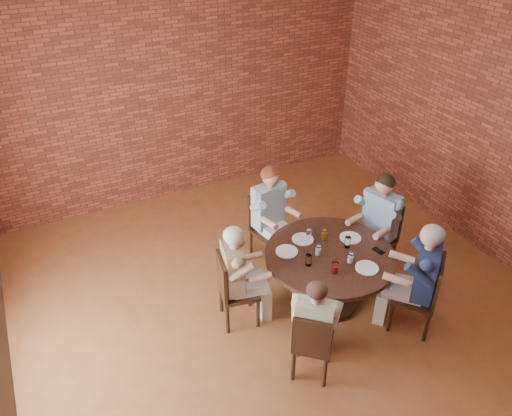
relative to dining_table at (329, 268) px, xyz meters
name	(u,v)px	position (x,y,z in m)	size (l,w,h in m)	color
floor	(282,327)	(-0.70, -0.14, -0.53)	(7.00, 7.00, 0.00)	#94562D
ceiling	(293,25)	(-0.70, -0.14, 2.87)	(7.00, 7.00, 0.00)	silver
wall_back	(171,94)	(-0.70, 3.36, 1.17)	(7.00, 7.00, 0.00)	brown
dining_table	(329,268)	(0.00, 0.00, 0.00)	(1.52, 1.52, 0.75)	black
chair_a	(379,232)	(1.00, 0.32, 0.00)	(0.57, 0.57, 0.97)	black
diner_a	(377,224)	(0.91, 0.29, 0.17)	(0.57, 0.70, 1.40)	teal
chair_b	(267,223)	(-0.20, 1.18, -0.01)	(0.52, 0.52, 0.96)	black
diner_b	(271,215)	(-0.19, 1.09, 0.16)	(0.55, 0.68, 1.38)	#8DA2B4
chair_c	(232,288)	(-1.16, 0.24, -0.02)	(0.49, 0.49, 0.93)	black
diner_c	(238,276)	(-1.08, 0.22, 0.13)	(0.52, 0.64, 1.32)	brown
chair_d	(312,343)	(-0.78, -0.86, -0.04)	(0.54, 0.54, 0.89)	black
diner_d	(314,328)	(-0.73, -0.81, 0.09)	(0.48, 0.59, 1.25)	beige
chair_e	(424,292)	(0.72, -0.83, 0.00)	(0.65, 0.65, 0.98)	black
diner_e	(418,278)	(0.66, -0.76, 0.17)	(0.57, 0.70, 1.40)	navy
plate_a	(350,238)	(0.38, 0.14, 0.23)	(0.26, 0.26, 0.01)	white
plate_b	(303,239)	(-0.15, 0.37, 0.23)	(0.26, 0.26, 0.01)	white
plate_c	(287,251)	(-0.44, 0.26, 0.23)	(0.26, 0.26, 0.01)	white
plate_d	(367,268)	(0.21, -0.41, 0.23)	(0.26, 0.26, 0.01)	white
glass_a	(348,242)	(0.25, 0.02, 0.29)	(0.07, 0.07, 0.14)	white
glass_b	(324,234)	(0.09, 0.27, 0.29)	(0.07, 0.07, 0.14)	white
glass_c	(309,235)	(-0.08, 0.35, 0.29)	(0.07, 0.07, 0.14)	white
glass_d	(318,250)	(-0.14, 0.04, 0.29)	(0.07, 0.07, 0.14)	white
glass_e	(309,260)	(-0.34, -0.06, 0.29)	(0.07, 0.07, 0.14)	white
glass_f	(335,267)	(-0.15, -0.30, 0.29)	(0.07, 0.07, 0.14)	white
glass_g	(351,257)	(0.11, -0.24, 0.29)	(0.07, 0.07, 0.14)	white
smartphone	(378,251)	(0.53, -0.22, 0.23)	(0.07, 0.15, 0.01)	black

